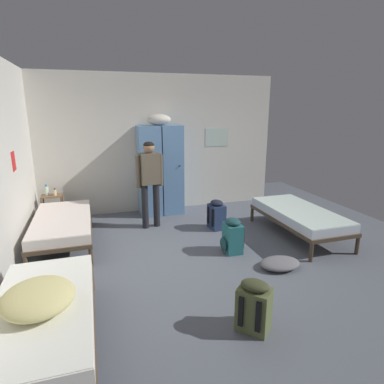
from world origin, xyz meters
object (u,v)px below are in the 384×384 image
at_px(shelf_unit, 53,206).
at_px(person_traveler, 150,177).
at_px(backpack_olive, 254,306).
at_px(lotion_bottle, 55,192).
at_px(backpack_navy, 217,215).
at_px(backpack_teal, 232,236).
at_px(clothes_pile_grey, 280,263).
at_px(bed_right, 299,215).
at_px(locker_bank, 160,168).
at_px(water_bottle, 47,191).
at_px(bed_left_rear, 62,223).
at_px(bedding_heap, 38,297).
at_px(bed_left_front, 43,314).

xyz_separation_m(shelf_unit, person_traveler, (1.78, -0.76, 0.63)).
bearing_deg(person_traveler, backpack_olive, -81.81).
bearing_deg(lotion_bottle, shelf_unit, 150.26).
bearing_deg(backpack_navy, backpack_teal, -98.60).
distance_m(backpack_olive, clothes_pile_grey, 1.45).
distance_m(bed_right, lotion_bottle, 4.54).
distance_m(locker_bank, person_traveler, 0.86).
bearing_deg(backpack_navy, locker_bank, 123.04).
distance_m(person_traveler, water_bottle, 2.04).
xyz_separation_m(person_traveler, backpack_olive, (0.46, -3.21, -0.71)).
height_order(bed_left_rear, water_bottle, water_bottle).
height_order(bedding_heap, backpack_teal, bedding_heap).
bearing_deg(bed_left_rear, clothes_pile_grey, -30.69).
distance_m(backpack_navy, clothes_pile_grey, 1.74).
relative_size(shelf_unit, backpack_navy, 1.04).
bearing_deg(backpack_teal, bedding_heap, -149.21).
distance_m(water_bottle, lotion_bottle, 0.16).
bearing_deg(bed_left_rear, bed_right, -11.67).
xyz_separation_m(bed_left_front, clothes_pile_grey, (2.97, 0.74, -0.31)).
relative_size(locker_bank, bed_right, 1.09).
distance_m(bed_left_front, clothes_pile_grey, 3.07).
height_order(locker_bank, shelf_unit, locker_bank).
distance_m(water_bottle, clothes_pile_grey, 4.45).
bearing_deg(clothes_pile_grey, bed_right, 44.83).
relative_size(person_traveler, backpack_navy, 2.93).
distance_m(locker_bank, bedding_heap, 4.22).
relative_size(backpack_navy, backpack_olive, 1.00).
distance_m(bedding_heap, backpack_teal, 2.97).
bearing_deg(backpack_olive, backpack_teal, 72.73).
bearing_deg(bedding_heap, backpack_navy, 43.24).
bearing_deg(bedding_heap, bed_right, 24.33).
bearing_deg(lotion_bottle, backpack_navy, -22.15).
xyz_separation_m(locker_bank, bedding_heap, (-1.89, -3.76, -0.36)).
relative_size(locker_bank, person_traveler, 1.28).
height_order(locker_bank, bed_left_rear, locker_bank).
bearing_deg(bed_left_rear, bedding_heap, -90.15).
height_order(bed_left_front, backpack_navy, backpack_navy).
xyz_separation_m(person_traveler, lotion_bottle, (-1.71, 0.72, -0.34)).
bearing_deg(backpack_olive, bed_left_front, 171.08).
bearing_deg(bed_right, lotion_bottle, 154.92).
bearing_deg(bedding_heap, shelf_unit, 93.72).
height_order(bed_right, lotion_bottle, lotion_bottle).
height_order(person_traveler, backpack_teal, person_traveler).
bearing_deg(bed_left_front, backpack_olive, -8.92).
bearing_deg(clothes_pile_grey, backpack_olive, -132.80).
height_order(shelf_unit, backpack_teal, shelf_unit).
bearing_deg(person_traveler, bed_right, -26.68).
relative_size(water_bottle, backpack_olive, 0.38).
bearing_deg(backpack_olive, bed_left_rear, 125.24).
bearing_deg(water_bottle, backpack_navy, -22.13).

